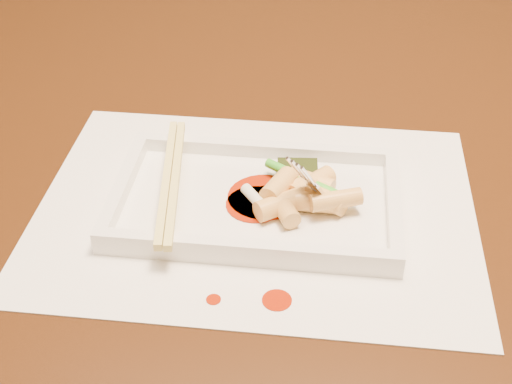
# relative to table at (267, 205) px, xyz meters

# --- Properties ---
(table) EXTENTS (1.40, 0.90, 0.75)m
(table) POSITION_rel_table_xyz_m (0.00, 0.00, 0.00)
(table) COLOR black
(table) RESTS_ON ground
(placemat) EXTENTS (0.40, 0.30, 0.00)m
(placemat) POSITION_rel_table_xyz_m (0.00, -0.13, 0.10)
(placemat) COLOR white
(placemat) RESTS_ON table
(sauce_splatter_a) EXTENTS (0.02, 0.02, 0.00)m
(sauce_splatter_a) POSITION_rel_table_xyz_m (0.03, -0.25, 0.10)
(sauce_splatter_a) COLOR #9E1E04
(sauce_splatter_a) RESTS_ON placemat
(sauce_splatter_b) EXTENTS (0.01, 0.01, 0.00)m
(sauce_splatter_b) POSITION_rel_table_xyz_m (-0.02, -0.25, 0.10)
(sauce_splatter_b) COLOR #9E1E04
(sauce_splatter_b) RESTS_ON placemat
(plate_base) EXTENTS (0.26, 0.16, 0.01)m
(plate_base) POSITION_rel_table_xyz_m (0.00, -0.13, 0.11)
(plate_base) COLOR white
(plate_base) RESTS_ON placemat
(plate_rim_far) EXTENTS (0.26, 0.01, 0.01)m
(plate_rim_far) POSITION_rel_table_xyz_m (0.00, -0.06, 0.12)
(plate_rim_far) COLOR white
(plate_rim_far) RESTS_ON plate_base
(plate_rim_near) EXTENTS (0.26, 0.01, 0.01)m
(plate_rim_near) POSITION_rel_table_xyz_m (0.00, -0.21, 0.12)
(plate_rim_near) COLOR white
(plate_rim_near) RESTS_ON plate_base
(plate_rim_left) EXTENTS (0.01, 0.14, 0.01)m
(plate_rim_left) POSITION_rel_table_xyz_m (-0.12, -0.13, 0.12)
(plate_rim_left) COLOR white
(plate_rim_left) RESTS_ON plate_base
(plate_rim_right) EXTENTS (0.01, 0.14, 0.01)m
(plate_rim_right) POSITION_rel_table_xyz_m (0.13, -0.13, 0.12)
(plate_rim_right) COLOR white
(plate_rim_right) RESTS_ON plate_base
(veg_piece) EXTENTS (0.04, 0.03, 0.01)m
(veg_piece) POSITION_rel_table_xyz_m (0.04, -0.09, 0.12)
(veg_piece) COLOR black
(veg_piece) RESTS_ON plate_base
(scallion_white) EXTENTS (0.03, 0.04, 0.01)m
(scallion_white) POSITION_rel_table_xyz_m (0.00, -0.15, 0.12)
(scallion_white) COLOR #EAEACC
(scallion_white) RESTS_ON plate_base
(scallion_green) EXTENTS (0.08, 0.05, 0.01)m
(scallion_green) POSITION_rel_table_xyz_m (0.04, -0.11, 0.12)
(scallion_green) COLOR green
(scallion_green) RESTS_ON plate_base
(chopstick_a) EXTENTS (0.03, 0.19, 0.01)m
(chopstick_a) POSITION_rel_table_xyz_m (-0.08, -0.13, 0.13)
(chopstick_a) COLOR #E2D471
(chopstick_a) RESTS_ON plate_rim_near
(chopstick_b) EXTENTS (0.03, 0.19, 0.01)m
(chopstick_b) POSITION_rel_table_xyz_m (-0.07, -0.13, 0.13)
(chopstick_b) COLOR #E2D471
(chopstick_b) RESTS_ON plate_rim_near
(fork) EXTENTS (0.09, 0.10, 0.14)m
(fork) POSITION_rel_table_xyz_m (0.07, -0.12, 0.18)
(fork) COLOR silver
(fork) RESTS_ON plate_base
(sauce_blob_0) EXTENTS (0.04, 0.04, 0.00)m
(sauce_blob_0) POSITION_rel_table_xyz_m (0.01, -0.13, 0.11)
(sauce_blob_0) COLOR #9E1E04
(sauce_blob_0) RESTS_ON plate_base
(sauce_blob_1) EXTENTS (0.07, 0.07, 0.00)m
(sauce_blob_1) POSITION_rel_table_xyz_m (0.01, -0.13, 0.11)
(sauce_blob_1) COLOR #9E1E04
(sauce_blob_1) RESTS_ON plate_base
(sauce_blob_2) EXTENTS (0.05, 0.05, 0.00)m
(sauce_blob_2) POSITION_rel_table_xyz_m (0.00, -0.14, 0.11)
(sauce_blob_2) COLOR #9E1E04
(sauce_blob_2) RESTS_ON plate_base
(rice_cake_0) EXTENTS (0.03, 0.04, 0.02)m
(rice_cake_0) POSITION_rel_table_xyz_m (0.03, -0.15, 0.12)
(rice_cake_0) COLOR #F2CB71
(rice_cake_0) RESTS_ON plate_base
(rice_cake_1) EXTENTS (0.04, 0.05, 0.02)m
(rice_cake_1) POSITION_rel_table_xyz_m (0.05, -0.12, 0.12)
(rice_cake_1) COLOR #F2CB71
(rice_cake_1) RESTS_ON plate_base
(rice_cake_2) EXTENTS (0.03, 0.04, 0.02)m
(rice_cake_2) POSITION_rel_table_xyz_m (0.02, -0.13, 0.13)
(rice_cake_2) COLOR #F2CB71
(rice_cake_2) RESTS_ON plate_base
(rice_cake_3) EXTENTS (0.05, 0.02, 0.02)m
(rice_cake_3) POSITION_rel_table_xyz_m (0.06, -0.14, 0.12)
(rice_cake_3) COLOR #F2CB71
(rice_cake_3) RESTS_ON plate_base
(rice_cake_4) EXTENTS (0.05, 0.04, 0.02)m
(rice_cake_4) POSITION_rel_table_xyz_m (0.06, -0.13, 0.12)
(rice_cake_4) COLOR #F2CB71
(rice_cake_4) RESTS_ON plate_base
(rice_cake_5) EXTENTS (0.05, 0.03, 0.02)m
(rice_cake_5) POSITION_rel_table_xyz_m (0.07, -0.14, 0.13)
(rice_cake_5) COLOR #F2CB71
(rice_cake_5) RESTS_ON plate_base
(rice_cake_6) EXTENTS (0.05, 0.03, 0.02)m
(rice_cake_6) POSITION_rel_table_xyz_m (0.05, -0.11, 0.12)
(rice_cake_6) COLOR #F2CB71
(rice_cake_6) RESTS_ON plate_base
(rice_cake_7) EXTENTS (0.05, 0.04, 0.02)m
(rice_cake_7) POSITION_rel_table_xyz_m (0.03, -0.15, 0.12)
(rice_cake_7) COLOR #F2CB71
(rice_cake_7) RESTS_ON plate_base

